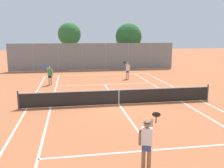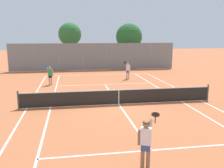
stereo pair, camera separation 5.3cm
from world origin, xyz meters
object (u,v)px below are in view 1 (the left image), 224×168
Objects in this scene: tree_behind_left at (69,35)px; tree_behind_right at (129,37)px; player_near_side at (147,141)px; player_far_left at (50,74)px; tennis_net at (119,96)px; loose_tennis_ball_0 at (124,80)px; loose_tennis_ball_1 at (163,99)px; player_far_right at (128,70)px.

tree_behind_left is 7.99m from tree_behind_right.
player_near_side is 0.30× the size of tree_behind_left.
player_far_left is (-4.07, 14.58, 0.00)m from player_near_side.
tree_behind_right is at bearing -5.53° from tree_behind_left.
tennis_net is 6.76× the size of player_near_side.
player_far_left is at bearing 123.57° from tennis_net.
tree_behind_left is 1.01× the size of tree_behind_right.
tennis_net is at bearing -81.30° from tree_behind_left.
loose_tennis_ball_0 and loose_tennis_ball_1 have the same top height.
tree_behind_left is at bearing 118.17° from player_far_right.
player_far_right is 26.88× the size of loose_tennis_ball_0.
player_near_side is 0.31× the size of tree_behind_right.
player_far_left is 10.06m from loose_tennis_ball_1.
player_near_side is 26.71m from tree_behind_right.
player_near_side is 27.02m from tree_behind_left.
tennis_net is 6.76× the size of player_far_right.
player_far_right is 26.88× the size of loose_tennis_ball_1.
player_far_left is 26.88× the size of loose_tennis_ball_0.
loose_tennis_ball_1 is at bearing 12.45° from tennis_net.
loose_tennis_ball_0 is (2.71, 15.80, -0.89)m from player_near_side.
player_far_right is (2.59, 8.83, 0.42)m from tennis_net.
tree_behind_left is at bearing 95.01° from player_near_side.
player_near_side is at bearing -84.99° from tree_behind_left.
tennis_net is 8.51m from loose_tennis_ball_0.
player_far_left is at bearing -165.93° from player_far_right.
player_far_left reaches higher than loose_tennis_ball_1.
player_far_right is (7.25, 1.82, 0.00)m from player_far_left.
tree_behind_right is (5.02, 18.38, 3.42)m from tennis_net.
player_far_right is at bearing -61.83° from tree_behind_left.
player_near_side is at bearing -94.44° from tennis_net.
tree_behind_right is (1.90, 17.69, 3.90)m from loose_tennis_ball_1.
player_far_left is 1.00× the size of player_far_right.
tree_behind_right reaches higher than tennis_net.
tennis_net is 19.35m from tree_behind_right.
player_far_left is 26.88× the size of loose_tennis_ball_1.
player_far_right is at bearing 93.73° from loose_tennis_ball_1.
player_far_left is 7.47m from player_far_right.
tree_behind_right is (7.95, -0.77, -0.34)m from tree_behind_left.
player_near_side is 26.88× the size of loose_tennis_ball_0.
loose_tennis_ball_1 is at bearing -96.12° from tree_behind_right.
player_far_left is at bearing 140.90° from loose_tennis_ball_1.
player_far_right reaches higher than loose_tennis_ball_0.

